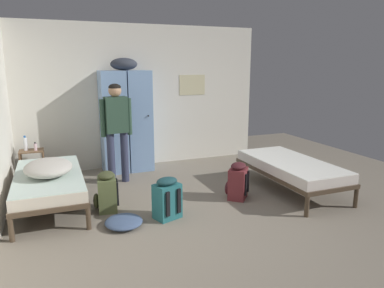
{
  "coord_description": "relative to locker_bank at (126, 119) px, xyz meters",
  "views": [
    {
      "loc": [
        -1.66,
        -3.89,
        1.96
      ],
      "look_at": [
        0.0,
        0.29,
        0.95
      ],
      "focal_mm": 33.38,
      "sensor_mm": 36.0,
      "label": 1
    }
  ],
  "objects": [
    {
      "name": "shelf_unit",
      "position": [
        -1.63,
        -0.19,
        -0.62
      ],
      "size": [
        0.38,
        0.3,
        0.57
      ],
      "color": "brown",
      "rests_on": "ground_plane"
    },
    {
      "name": "room_backdrop",
      "position": [
        -0.9,
        -1.29,
        0.38
      ],
      "size": [
        4.75,
        5.83,
        2.7
      ],
      "color": "silver",
      "rests_on": "ground_plane"
    },
    {
      "name": "ground_plane",
      "position": [
        0.39,
        -2.6,
        -0.97
      ],
      "size": [
        9.22,
        9.22,
        0.0
      ],
      "primitive_type": "plane",
      "color": "gray"
    },
    {
      "name": "backpack_olive",
      "position": [
        -0.66,
        -1.81,
        -0.71
      ],
      "size": [
        0.36,
        0.35,
        0.55
      ],
      "color": "#566038",
      "rests_on": "ground_plane"
    },
    {
      "name": "locker_bank",
      "position": [
        0.0,
        0.0,
        0.0
      ],
      "size": [
        0.9,
        0.55,
        2.07
      ],
      "color": "#7A9ECC",
      "rests_on": "ground_plane"
    },
    {
      "name": "bed_right",
      "position": [
        2.15,
        -2.07,
        -0.59
      ],
      "size": [
        0.9,
        1.9,
        0.49
      ],
      "color": "#473828",
      "rests_on": "ground_plane"
    },
    {
      "name": "bed_left_rear",
      "position": [
        -1.38,
        -1.39,
        -0.59
      ],
      "size": [
        0.9,
        1.9,
        0.49
      ],
      "color": "#473828",
      "rests_on": "ground_plane"
    },
    {
      "name": "backpack_maroon",
      "position": [
        1.21,
        -2.06,
        -0.71
      ],
      "size": [
        0.42,
        0.41,
        0.55
      ],
      "color": "maroon",
      "rests_on": "ground_plane"
    },
    {
      "name": "person_traveler",
      "position": [
        -0.29,
        -0.66,
        0.03
      ],
      "size": [
        0.52,
        0.24,
        1.65
      ],
      "color": "#2D334C",
      "rests_on": "ground_plane"
    },
    {
      "name": "clothes_pile_denim",
      "position": [
        -0.55,
        -2.38,
        -0.92
      ],
      "size": [
        0.46,
        0.49,
        0.11
      ],
      "color": "#42567A",
      "rests_on": "ground_plane"
    },
    {
      "name": "bedding_heap",
      "position": [
        -1.37,
        -1.5,
        -0.37
      ],
      "size": [
        0.62,
        0.76,
        0.22
      ],
      "color": "#B7B2A8",
      "rests_on": "bed_left_rear"
    },
    {
      "name": "backpack_teal",
      "position": [
        0.02,
        -2.34,
        -0.71
      ],
      "size": [
        0.38,
        0.4,
        0.55
      ],
      "color": "#23666B",
      "rests_on": "ground_plane"
    },
    {
      "name": "lotion_bottle",
      "position": [
        -1.56,
        -0.23,
        -0.34
      ],
      "size": [
        0.05,
        0.05,
        0.14
      ],
      "color": "beige",
      "rests_on": "shelf_unit"
    },
    {
      "name": "water_bottle",
      "position": [
        -1.71,
        -0.17,
        -0.29
      ],
      "size": [
        0.06,
        0.06,
        0.25
      ],
      "color": "white",
      "rests_on": "shelf_unit"
    }
  ]
}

